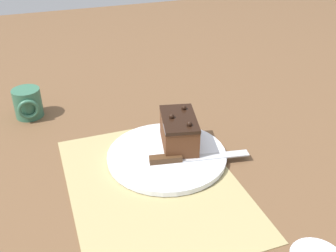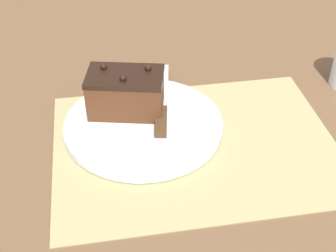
{
  "view_description": "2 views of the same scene",
  "coord_description": "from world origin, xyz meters",
  "px_view_note": "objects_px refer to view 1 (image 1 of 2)",
  "views": [
    {
      "loc": [
        0.61,
        -0.19,
        0.52
      ],
      "look_at": [
        -0.12,
        0.07,
        0.06
      ],
      "focal_mm": 42.0,
      "sensor_mm": 36.0,
      "label": 1
    },
    {
      "loc": [
        -0.14,
        -0.56,
        0.5
      ],
      "look_at": [
        -0.04,
        0.02,
        0.03
      ],
      "focal_mm": 50.0,
      "sensor_mm": 36.0,
      "label": 2
    }
  ],
  "objects_px": {
    "chocolate_cake": "(179,131)",
    "serving_knife": "(183,158)",
    "coffee_mug": "(28,103)",
    "cake_plate": "(167,156)"
  },
  "relations": [
    {
      "from": "chocolate_cake",
      "to": "serving_knife",
      "type": "bearing_deg",
      "value": -12.98
    },
    {
      "from": "cake_plate",
      "to": "serving_knife",
      "type": "bearing_deg",
      "value": 34.77
    },
    {
      "from": "cake_plate",
      "to": "chocolate_cake",
      "type": "height_order",
      "value": "chocolate_cake"
    },
    {
      "from": "serving_knife",
      "to": "coffee_mug",
      "type": "xyz_separation_m",
      "value": [
        -0.35,
        -0.31,
        0.02
      ]
    },
    {
      "from": "coffee_mug",
      "to": "chocolate_cake",
      "type": "bearing_deg",
      "value": 47.95
    },
    {
      "from": "chocolate_cake",
      "to": "coffee_mug",
      "type": "height_order",
      "value": "chocolate_cake"
    },
    {
      "from": "cake_plate",
      "to": "serving_knife",
      "type": "height_order",
      "value": "serving_knife"
    },
    {
      "from": "cake_plate",
      "to": "coffee_mug",
      "type": "distance_m",
      "value": 0.42
    },
    {
      "from": "chocolate_cake",
      "to": "cake_plate",
      "type": "bearing_deg",
      "value": -57.66
    },
    {
      "from": "chocolate_cake",
      "to": "serving_knife",
      "type": "relative_size",
      "value": 0.63
    }
  ]
}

